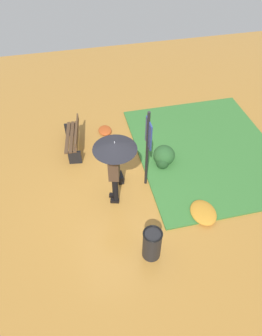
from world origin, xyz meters
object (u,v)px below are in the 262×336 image
Objects in this scene: info_sign_post at (148,142)px; park_bench at (73,138)px; handbag at (120,177)px; person_with_umbrella at (114,157)px; trash_bin at (152,244)px.

park_bench is (-1.82, -1.72, -1.04)m from info_sign_post.
info_sign_post is at bearing 43.32° from park_bench.
info_sign_post is 1.64× the size of park_bench.
handbag is at bearing -109.64° from info_sign_post.
handbag is 0.26× the size of park_bench.
person_with_umbrella is at bearing -63.68° from info_sign_post.
person_with_umbrella reaches higher than trash_bin.
handbag is at bearing 33.77° from park_bench.
info_sign_post is 2.71m from park_bench.
park_bench is 1.68× the size of trash_bin.
trash_bin is at bearing 15.65° from person_with_umbrella.
person_with_umbrella is at bearing -18.67° from handbag.
info_sign_post reaches higher than park_bench.
park_bench is (-1.59, -1.06, 0.28)m from handbag.
info_sign_post is 2.76× the size of trash_bin.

